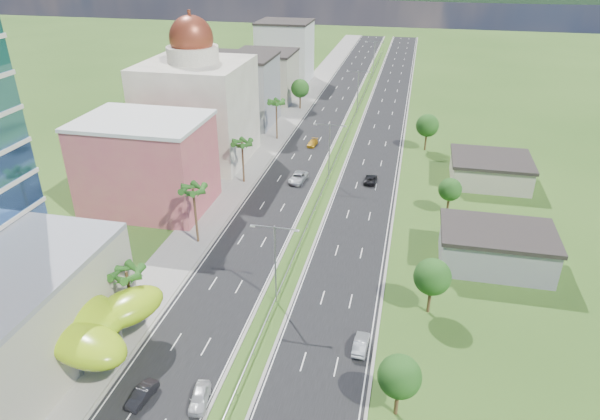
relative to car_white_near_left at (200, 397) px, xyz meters
The scene contains 33 objects.
ground 8.55m from the car_white_near_left, 67.92° to the left, with size 500.00×500.00×0.00m, color #2D5119.
road_left 97.99m from the car_white_near_left, 92.52° to the left, with size 11.00×260.00×0.04m, color black.
road_right 98.47m from the car_white_near_left, 83.76° to the left, with size 11.00×260.00×0.04m, color black.
sidewalk_left 98.86m from the car_white_near_left, 98.02° to the left, with size 7.00×260.00×0.12m, color gray.
median_guardrail 79.94m from the car_white_near_left, 87.71° to the left, with size 0.10×216.06×0.76m.
streetlight_median_b 19.13m from the car_white_near_left, 79.86° to the left, with size 6.04×0.25×11.00m.
streetlight_median_c 58.29m from the car_white_near_left, 86.84° to the left, with size 6.04×0.25×11.00m.
streetlight_median_d 103.11m from the car_white_near_left, 88.22° to the left, with size 6.04×0.25×11.00m.
streetlight_median_e 148.04m from the car_white_near_left, 88.76° to the left, with size 6.04×0.25×11.00m.
lime_canopy 17.75m from the car_white_near_left, 166.98° to the left, with size 18.00×15.00×7.40m.
pink_shophouse 47.45m from the car_white_near_left, 121.87° to the left, with size 20.00×15.00×15.00m, color #C55060.
domed_building 68.43m from the car_white_near_left, 111.52° to the left, with size 20.00×20.00×28.70m.
midrise_grey 91.34m from the car_white_near_left, 105.15° to the left, with size 16.00×15.00×16.00m, color gray.
midrise_beige 112.58m from the car_white_near_left, 102.22° to the left, with size 16.00×15.00×13.00m, color #B4AE94.
midrise_white 135.25m from the car_white_near_left, 100.15° to the left, with size 16.00×15.00×18.00m, color silver.
shed_near 45.37m from the car_white_near_left, 46.51° to the left, with size 15.00×10.00×5.00m, color gray.
shed_far 71.13m from the car_white_near_left, 62.17° to the left, with size 14.00×12.00×4.40m, color #B4AE94.
palm_tree_b 16.99m from the car_white_near_left, 141.20° to the left, with size 3.60×3.60×8.10m.
palm_tree_c 33.23m from the car_white_near_left, 112.37° to the left, with size 3.60×3.60×9.60m.
palm_tree_d 54.72m from the car_white_near_left, 103.09° to the left, with size 3.60×3.60×8.60m.
palm_tree_e 79.21m from the car_white_near_left, 98.97° to the left, with size 3.60×3.60×9.40m.
leafy_tree_lfar 103.73m from the car_white_near_left, 96.82° to the left, with size 4.90×4.90×8.05m.
leafy_tree_ra 19.83m from the car_white_near_left, ahead, with size 4.20×4.20×6.90m.
leafy_tree_rb 30.13m from the car_white_near_left, 41.86° to the left, with size 4.55×4.55×7.47m.
leafy_tree_rc 54.23m from the car_white_near_left, 62.25° to the left, with size 3.85×3.85×6.33m.
leafy_tree_rd 80.87m from the car_white_near_left, 74.77° to the left, with size 4.90×4.90×8.05m.
car_white_near_left is the anchor object (origin of this frame).
car_dark_left 5.85m from the car_white_near_left, behind, with size 1.42×4.08×1.34m, color black.
car_silver_mid_left 55.35m from the car_white_near_left, 92.35° to the left, with size 2.64×5.72×1.59m, color #ACAFB4.
car_yellow_far_left 75.22m from the car_white_near_left, 92.57° to the left, with size 1.72×4.24×1.23m, color #C08916.
car_silver_right 18.62m from the car_white_near_left, 37.40° to the left, with size 1.50×4.31×1.42m, color #9EA1A5.
car_dark_far_right 58.90m from the car_white_near_left, 78.94° to the left, with size 2.16×4.69×1.30m, color black.
motorcycle 6.20m from the car_white_near_left, 164.92° to the right, with size 0.54×1.79×1.14m, color black.
Camera 1 is at (14.90, -43.70, 41.60)m, focal length 32.00 mm.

